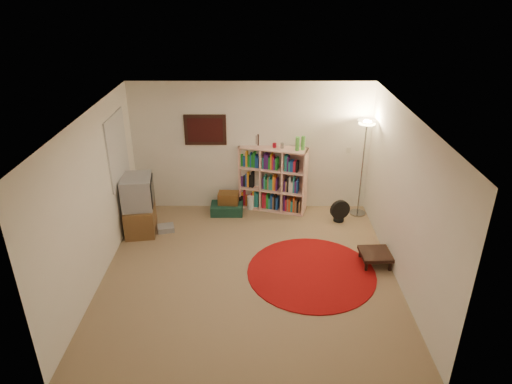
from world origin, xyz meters
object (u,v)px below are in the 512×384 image
tv_stand (139,205)px  suitcase (227,209)px  bookshelf (272,179)px  floor_fan (340,211)px  floor_lamp (366,137)px  side_table (375,254)px

tv_stand → suitcase: (1.50, 0.68, -0.42)m
bookshelf → floor_fan: bearing=-6.0°
floor_fan → tv_stand: size_ratio=0.40×
bookshelf → floor_lamp: size_ratio=0.82×
bookshelf → suitcase: (-0.88, -0.22, -0.53)m
floor_fan → side_table: 1.45m
floor_fan → tv_stand: (-3.64, -0.37, 0.30)m
bookshelf → floor_fan: bookshelf is taller
bookshelf → suitcase: bookshelf is taller
floor_lamp → suitcase: (-2.54, 0.01, -1.46)m
floor_fan → suitcase: size_ratio=0.70×
floor_fan → side_table: size_ratio=0.87×
tv_stand → side_table: 4.13m
suitcase → side_table: size_ratio=1.24×
floor_fan → side_table: bearing=-92.6°
tv_stand → floor_fan: bearing=-2.5°
tv_stand → side_table: (3.98, -1.04, -0.33)m
bookshelf → floor_fan: (1.26, -0.53, -0.41)m
tv_stand → suitcase: bearing=15.9°
suitcase → floor_fan: bearing=-8.4°
bookshelf → tv_stand: (-2.38, -0.90, -0.11)m
bookshelf → side_table: 2.55m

